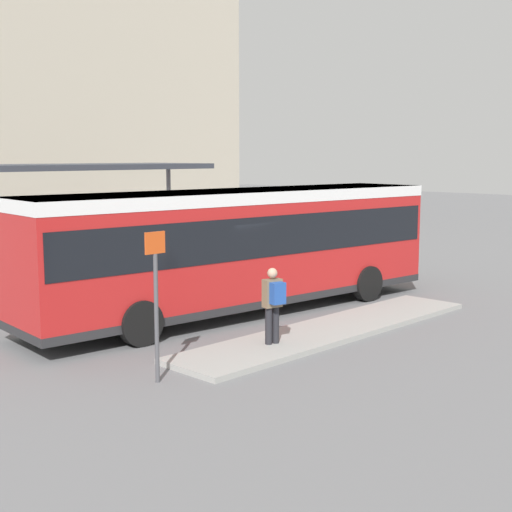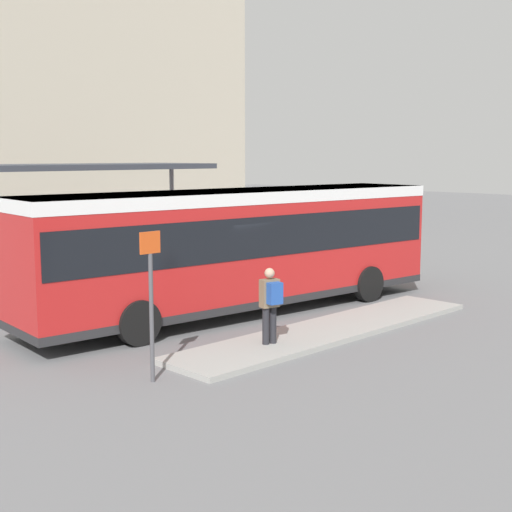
{
  "view_description": "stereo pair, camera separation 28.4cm",
  "coord_description": "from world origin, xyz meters",
  "px_view_note": "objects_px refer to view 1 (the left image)",
  "views": [
    {
      "loc": [
        -12.99,
        -13.3,
        4.16
      ],
      "look_at": [
        0.61,
        0.0,
        1.47
      ],
      "focal_mm": 50.0,
      "sensor_mm": 36.0,
      "label": 1
    },
    {
      "loc": [
        -12.79,
        -13.5,
        4.16
      ],
      "look_at": [
        0.61,
        0.0,
        1.47
      ],
      "focal_mm": 50.0,
      "sensor_mm": 36.0,
      "label": 2
    }
  ],
  "objects_px": {
    "platform_sign": "(156,300)",
    "bicycle_orange": "(307,252)",
    "pedestrian_waiting": "(273,301)",
    "city_bus": "(240,242)",
    "bicycle_blue": "(322,254)",
    "potted_planter_near_shelter": "(11,288)"
  },
  "relations": [
    {
      "from": "city_bus",
      "to": "bicycle_orange",
      "type": "distance_m",
      "value": 9.74
    },
    {
      "from": "bicycle_blue",
      "to": "potted_planter_near_shelter",
      "type": "distance_m",
      "value": 12.47
    },
    {
      "from": "bicycle_blue",
      "to": "bicycle_orange",
      "type": "distance_m",
      "value": 0.82
    },
    {
      "from": "pedestrian_waiting",
      "to": "bicycle_orange",
      "type": "xyz_separation_m",
      "value": [
        10.39,
        7.88,
        -0.7
      ]
    },
    {
      "from": "city_bus",
      "to": "platform_sign",
      "type": "distance_m",
      "value": 6.05
    },
    {
      "from": "bicycle_blue",
      "to": "potted_planter_near_shelter",
      "type": "height_order",
      "value": "potted_planter_near_shelter"
    },
    {
      "from": "bicycle_orange",
      "to": "platform_sign",
      "type": "distance_m",
      "value": 15.71
    },
    {
      "from": "bicycle_blue",
      "to": "city_bus",
      "type": "bearing_deg",
      "value": 120.36
    },
    {
      "from": "pedestrian_waiting",
      "to": "bicycle_orange",
      "type": "distance_m",
      "value": 13.06
    },
    {
      "from": "platform_sign",
      "to": "bicycle_orange",
      "type": "bearing_deg",
      "value": 30.24
    },
    {
      "from": "potted_planter_near_shelter",
      "to": "bicycle_orange",
      "type": "bearing_deg",
      "value": 0.85
    },
    {
      "from": "pedestrian_waiting",
      "to": "bicycle_blue",
      "type": "bearing_deg",
      "value": -42.78
    },
    {
      "from": "potted_planter_near_shelter",
      "to": "platform_sign",
      "type": "height_order",
      "value": "platform_sign"
    },
    {
      "from": "potted_planter_near_shelter",
      "to": "pedestrian_waiting",
      "type": "bearing_deg",
      "value": -74.78
    },
    {
      "from": "bicycle_orange",
      "to": "potted_planter_near_shelter",
      "type": "bearing_deg",
      "value": -89.15
    },
    {
      "from": "bicycle_orange",
      "to": "platform_sign",
      "type": "bearing_deg",
      "value": -59.77
    },
    {
      "from": "platform_sign",
      "to": "potted_planter_near_shelter",
      "type": "bearing_deg",
      "value": 82.27
    },
    {
      "from": "bicycle_blue",
      "to": "platform_sign",
      "type": "distance_m",
      "value": 15.28
    },
    {
      "from": "pedestrian_waiting",
      "to": "bicycle_blue",
      "type": "height_order",
      "value": "pedestrian_waiting"
    },
    {
      "from": "city_bus",
      "to": "platform_sign",
      "type": "height_order",
      "value": "city_bus"
    },
    {
      "from": "bicycle_blue",
      "to": "platform_sign",
      "type": "relative_size",
      "value": 0.63
    },
    {
      "from": "potted_planter_near_shelter",
      "to": "bicycle_blue",
      "type": "bearing_deg",
      "value": -2.91
    }
  ]
}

